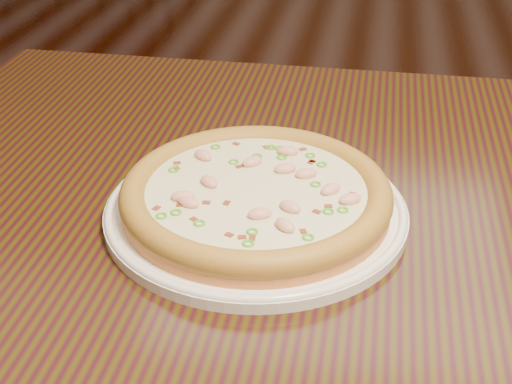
# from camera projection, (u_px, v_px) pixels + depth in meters

# --- Properties ---
(hero_table) EXTENTS (1.20, 0.80, 0.75)m
(hero_table) POSITION_uv_depth(u_px,v_px,m) (364.00, 274.00, 0.83)
(hero_table) COLOR black
(hero_table) RESTS_ON ground
(plate) EXTENTS (0.32, 0.32, 0.02)m
(plate) POSITION_uv_depth(u_px,v_px,m) (256.00, 209.00, 0.75)
(plate) COLOR white
(plate) RESTS_ON hero_table
(pizza) EXTENTS (0.28, 0.28, 0.03)m
(pizza) POSITION_uv_depth(u_px,v_px,m) (256.00, 194.00, 0.74)
(pizza) COLOR #D0814B
(pizza) RESTS_ON plate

